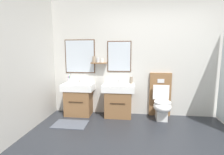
{
  "coord_description": "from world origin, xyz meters",
  "views": [
    {
      "loc": [
        -0.5,
        -2.17,
        1.44
      ],
      "look_at": [
        -0.91,
        1.34,
        0.92
      ],
      "focal_mm": 26.59,
      "sensor_mm": 36.0,
      "label": 1
    }
  ],
  "objects_px": {
    "folded_hand_towel": "(116,85)",
    "soap_dispenser": "(131,80)",
    "vanity_sink_right": "(118,99)",
    "vanity_sink_left": "(79,98)",
    "toilet": "(161,102)",
    "toothbrush_cup": "(69,80)"
  },
  "relations": [
    {
      "from": "vanity_sink_right",
      "to": "soap_dispenser",
      "type": "relative_size",
      "value": 3.8
    },
    {
      "from": "vanity_sink_left",
      "to": "toothbrush_cup",
      "type": "distance_m",
      "value": 0.51
    },
    {
      "from": "vanity_sink_left",
      "to": "vanity_sink_right",
      "type": "relative_size",
      "value": 1.0
    },
    {
      "from": "vanity_sink_right",
      "to": "folded_hand_towel",
      "type": "height_order",
      "value": "folded_hand_towel"
    },
    {
      "from": "toilet",
      "to": "folded_hand_towel",
      "type": "distance_m",
      "value": 1.07
    },
    {
      "from": "soap_dispenser",
      "to": "folded_hand_towel",
      "type": "relative_size",
      "value": 0.89
    },
    {
      "from": "toilet",
      "to": "vanity_sink_left",
      "type": "bearing_deg",
      "value": 179.61
    },
    {
      "from": "vanity_sink_left",
      "to": "vanity_sink_right",
      "type": "height_order",
      "value": "same"
    },
    {
      "from": "soap_dispenser",
      "to": "vanity_sink_left",
      "type": "bearing_deg",
      "value": -172.63
    },
    {
      "from": "toilet",
      "to": "vanity_sink_right",
      "type": "bearing_deg",
      "value": 179.23
    },
    {
      "from": "folded_hand_towel",
      "to": "soap_dispenser",
      "type": "bearing_deg",
      "value": 40.98
    },
    {
      "from": "toilet",
      "to": "toothbrush_cup",
      "type": "distance_m",
      "value": 2.21
    },
    {
      "from": "vanity_sink_left",
      "to": "soap_dispenser",
      "type": "xyz_separation_m",
      "value": [
        1.22,
        0.16,
        0.43
      ]
    },
    {
      "from": "vanity_sink_left",
      "to": "soap_dispenser",
      "type": "height_order",
      "value": "soap_dispenser"
    },
    {
      "from": "vanity_sink_left",
      "to": "toothbrush_cup",
      "type": "height_order",
      "value": "toothbrush_cup"
    },
    {
      "from": "vanity_sink_left",
      "to": "folded_hand_towel",
      "type": "relative_size",
      "value": 3.37
    },
    {
      "from": "toilet",
      "to": "soap_dispenser",
      "type": "relative_size",
      "value": 5.13
    },
    {
      "from": "vanity_sink_right",
      "to": "folded_hand_towel",
      "type": "bearing_deg",
      "value": -107.49
    },
    {
      "from": "toilet",
      "to": "toothbrush_cup",
      "type": "relative_size",
      "value": 5.05
    },
    {
      "from": "toothbrush_cup",
      "to": "folded_hand_towel",
      "type": "distance_m",
      "value": 1.2
    },
    {
      "from": "vanity_sink_left",
      "to": "soap_dispenser",
      "type": "relative_size",
      "value": 3.8
    },
    {
      "from": "vanity_sink_right",
      "to": "toilet",
      "type": "bearing_deg",
      "value": -0.77
    }
  ]
}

